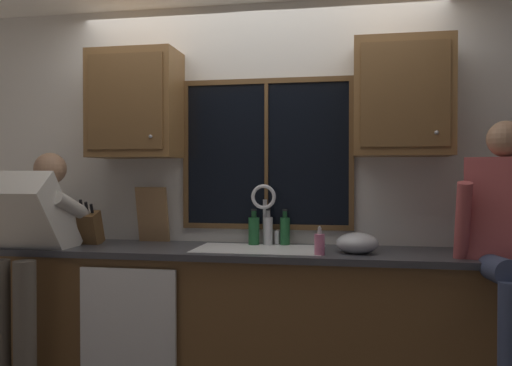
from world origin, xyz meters
TOP-DOWN VIEW (x-y plane):
  - back_wall at (0.00, 0.06)m, footprint 5.91×0.12m
  - window_glass at (0.07, -0.01)m, footprint 1.10×0.02m
  - window_frame_top at (0.07, -0.02)m, footprint 1.17×0.02m
  - window_frame_bottom at (0.07, -0.02)m, footprint 1.17×0.02m
  - window_frame_left at (-0.50, -0.02)m, footprint 0.04×0.02m
  - window_frame_right at (0.64, -0.02)m, footprint 0.03×0.02m
  - window_mullion_center at (0.07, -0.02)m, footprint 0.02×0.02m
  - lower_cabinet_run at (0.00, -0.29)m, footprint 3.51×0.58m
  - countertop at (0.00, -0.31)m, footprint 3.57×0.62m
  - dishwasher_front at (-0.67, -0.61)m, footprint 0.60×0.02m
  - upper_cabinet_left at (-0.81, -0.17)m, footprint 0.59×0.36m
  - upper_cabinet_right at (0.94, -0.17)m, footprint 0.59×0.36m
  - sink at (0.07, -0.30)m, footprint 0.80×0.46m
  - faucet at (0.08, -0.12)m, footprint 0.18×0.09m
  - person_standing at (-1.33, -0.60)m, footprint 0.53×0.70m
  - person_sitting_on_counter at (1.47, -0.57)m, footprint 0.54×0.65m
  - knife_block at (-1.08, -0.28)m, footprint 0.12×0.18m
  - cutting_board at (-0.72, -0.09)m, footprint 0.22×0.10m
  - mixing_bowl at (0.67, -0.36)m, footprint 0.25×0.25m
  - soap_dispenser at (0.46, -0.49)m, footprint 0.06×0.07m
  - bottle_green_glass at (0.10, -0.11)m, footprint 0.06×0.06m
  - bottle_tall_clear at (0.20, -0.08)m, footprint 0.07×0.07m
  - bottle_amber_small at (-0.00, -0.11)m, footprint 0.07×0.07m

SIDE VIEW (x-z plane):
  - lower_cabinet_run at x=0.00m, z-range 0.00..0.88m
  - dishwasher_front at x=-0.67m, z-range 0.09..0.83m
  - sink at x=0.07m, z-range 0.72..0.93m
  - countertop at x=0.00m, z-range 0.88..0.92m
  - person_standing at x=-1.33m, z-range 0.19..1.72m
  - mixing_bowl at x=0.67m, z-range 0.91..1.04m
  - soap_dispenser at x=0.46m, z-range 0.90..1.07m
  - bottle_tall_clear at x=0.20m, z-range 0.90..1.14m
  - bottle_amber_small at x=0.00m, z-range 0.90..1.14m
  - bottle_green_glass at x=0.10m, z-range 0.90..1.14m
  - knife_block at x=-1.08m, z-range 0.87..1.19m
  - window_frame_bottom at x=0.07m, z-range 1.01..1.05m
  - person_sitting_on_counter at x=1.47m, z-range 0.47..1.73m
  - cutting_board at x=-0.72m, z-range 0.92..1.30m
  - faucet at x=0.08m, z-range 0.97..1.37m
  - back_wall at x=0.00m, z-range 0.00..2.55m
  - window_glass at x=0.07m, z-range 1.05..2.00m
  - window_frame_left at x=-0.50m, z-range 1.05..2.00m
  - window_frame_right at x=0.64m, z-range 1.05..2.00m
  - window_mullion_center at x=0.07m, z-range 1.05..2.00m
  - upper_cabinet_left at x=-0.81m, z-range 1.50..2.22m
  - upper_cabinet_right at x=0.94m, z-range 1.50..2.22m
  - window_frame_top at x=0.07m, z-range 2.00..2.04m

